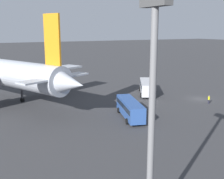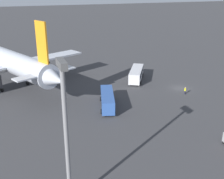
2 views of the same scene
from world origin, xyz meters
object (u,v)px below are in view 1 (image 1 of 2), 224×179
at_px(shuttle_bus_near, 147,86).
at_px(worker_person, 209,100).
at_px(shuttle_bus_far, 130,108).
at_px(airplane, 2,72).

xyz_separation_m(shuttle_bus_near, worker_person, (-13.57, -6.35, -1.02)).
bearing_deg(shuttle_bus_near, worker_person, -123.29).
height_order(shuttle_bus_far, worker_person, shuttle_bus_far).
relative_size(shuttle_bus_far, worker_person, 6.29).
xyz_separation_m(shuttle_bus_far, worker_person, (0.37, -19.72, -0.99)).
height_order(shuttle_bus_near, shuttle_bus_far, shuttle_bus_near).
xyz_separation_m(airplane, shuttle_bus_far, (-20.12, -18.33, -4.86)).
bearing_deg(airplane, shuttle_bus_near, -124.74).
xyz_separation_m(shuttle_bus_near, shuttle_bus_far, (-13.94, 13.37, -0.03)).
height_order(airplane, shuttle_bus_far, airplane).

